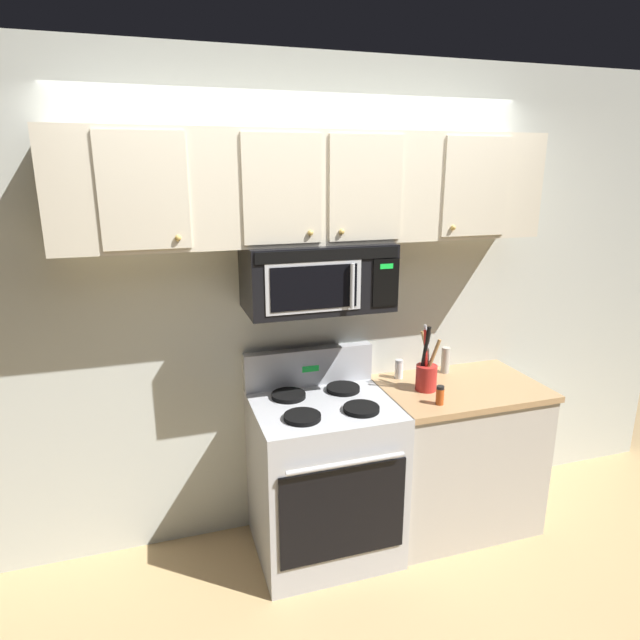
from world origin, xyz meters
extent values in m
plane|color=tan|center=(0.00, 0.00, 0.00)|extent=(8.00, 8.00, 0.00)
cube|color=silver|center=(0.00, 0.79, 1.35)|extent=(5.20, 0.10, 2.70)
cube|color=#B7BABF|center=(0.00, 0.42, 0.45)|extent=(0.76, 0.64, 0.90)
cube|color=black|center=(0.00, 0.09, 0.44)|extent=(0.67, 0.01, 0.52)
cylinder|color=#B7BABF|center=(0.00, 0.06, 0.74)|extent=(0.61, 0.03, 0.03)
cube|color=#B7BABF|center=(0.00, 0.70, 1.01)|extent=(0.76, 0.07, 0.22)
cube|color=#19D83F|center=(0.00, 0.67, 1.01)|extent=(0.10, 0.00, 0.04)
cylinder|color=black|center=(-0.16, 0.28, 0.91)|extent=(0.19, 0.19, 0.02)
cylinder|color=black|center=(0.16, 0.28, 0.91)|extent=(0.19, 0.19, 0.02)
cylinder|color=black|center=(-0.16, 0.56, 0.91)|extent=(0.19, 0.19, 0.02)
cylinder|color=black|center=(0.16, 0.56, 0.91)|extent=(0.19, 0.19, 0.02)
cube|color=black|center=(0.00, 0.54, 1.57)|extent=(0.76, 0.39, 0.35)
cube|color=black|center=(0.00, 0.35, 1.72)|extent=(0.73, 0.01, 0.06)
cube|color=#B7BABF|center=(-0.07, 0.35, 1.56)|extent=(0.49, 0.01, 0.25)
cube|color=black|center=(-0.08, 0.34, 1.56)|extent=(0.44, 0.01, 0.22)
cube|color=black|center=(0.30, 0.35, 1.56)|extent=(0.14, 0.01, 0.25)
cube|color=#19D83F|center=(0.30, 0.34, 1.65)|extent=(0.07, 0.00, 0.03)
cylinder|color=#B7BABF|center=(0.11, 0.32, 1.56)|extent=(0.02, 0.02, 0.23)
cube|color=beige|center=(0.00, 0.57, 2.02)|extent=(2.50, 0.33, 0.55)
cube|color=beige|center=(-0.83, 0.40, 2.02)|extent=(0.38, 0.01, 0.51)
sphere|color=tan|center=(-0.70, 0.39, 1.82)|extent=(0.03, 0.03, 0.03)
cube|color=beige|center=(-0.21, 0.40, 2.02)|extent=(0.38, 0.01, 0.51)
sphere|color=tan|center=(-0.08, 0.39, 1.82)|extent=(0.03, 0.03, 0.03)
cube|color=beige|center=(0.21, 0.40, 2.02)|extent=(0.38, 0.01, 0.51)
sphere|color=tan|center=(0.08, 0.39, 1.82)|extent=(0.03, 0.03, 0.03)
cube|color=beige|center=(0.83, 0.40, 2.02)|extent=(0.38, 0.01, 0.51)
sphere|color=tan|center=(0.70, 0.39, 1.82)|extent=(0.03, 0.03, 0.03)
cube|color=#BCB7AD|center=(0.84, 0.43, 0.43)|extent=(0.90, 0.62, 0.86)
cube|color=tan|center=(0.84, 0.43, 0.88)|extent=(0.93, 0.65, 0.03)
cylinder|color=red|center=(0.61, 0.43, 0.97)|extent=(0.12, 0.12, 0.15)
cylinder|color=silver|center=(0.62, 0.43, 1.13)|extent=(0.06, 0.03, 0.31)
cylinder|color=red|center=(0.60, 0.42, 1.12)|extent=(0.05, 0.03, 0.29)
cylinder|color=black|center=(0.62, 0.46, 1.10)|extent=(0.07, 0.06, 0.25)
cylinder|color=black|center=(0.59, 0.42, 1.13)|extent=(0.03, 0.07, 0.31)
cylinder|color=tan|center=(0.62, 0.45, 1.11)|extent=(0.07, 0.05, 0.26)
cylinder|color=#A87A47|center=(0.63, 0.40, 1.09)|extent=(0.08, 0.05, 0.24)
cylinder|color=white|center=(0.54, 0.64, 0.95)|extent=(0.05, 0.05, 0.10)
cylinder|color=#B7BABF|center=(0.54, 0.64, 1.01)|extent=(0.05, 0.05, 0.02)
cylinder|color=#B7B2A8|center=(0.86, 0.64, 0.98)|extent=(0.05, 0.05, 0.16)
cylinder|color=#C64C19|center=(0.59, 0.23, 0.94)|extent=(0.04, 0.04, 0.09)
cylinder|color=black|center=(0.59, 0.23, 1.00)|extent=(0.04, 0.04, 0.02)
camera|label=1|loc=(-0.83, -2.13, 2.13)|focal=30.50mm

